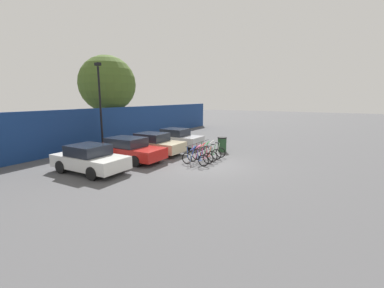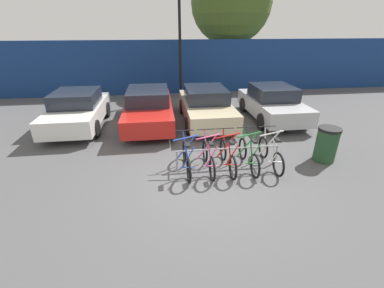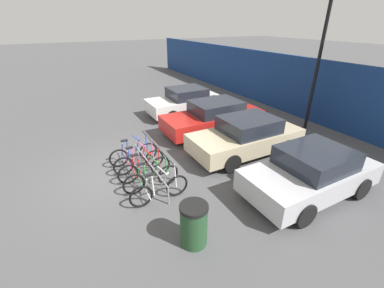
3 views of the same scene
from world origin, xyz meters
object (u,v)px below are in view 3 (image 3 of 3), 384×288
(bicycle_blue, at_px, (134,153))
(bicycle_white, at_px, (160,189))
(car_beige, at_px, (246,136))
(car_silver, at_px, (311,173))
(car_white, at_px, (186,101))
(car_red, at_px, (214,117))
(bicycle_pink, at_px, (139,161))
(bicycle_red, at_px, (145,169))
(lamp_post, at_px, (321,51))
(bicycle_green, at_px, (151,178))
(trash_bin, at_px, (194,224))
(bike_rack, at_px, (150,165))

(bicycle_blue, distance_m, bicycle_white, 2.38)
(bicycle_white, relative_size, car_beige, 0.41)
(bicycle_blue, distance_m, car_silver, 5.62)
(car_white, xyz_separation_m, car_red, (2.72, 0.01, 0.00))
(bicycle_white, xyz_separation_m, car_silver, (1.68, 3.87, 0.31))
(bicycle_pink, relative_size, car_beige, 0.41)
(bicycle_pink, distance_m, car_white, 5.92)
(bicycle_red, xyz_separation_m, car_silver, (2.92, 3.87, 0.31))
(car_beige, distance_m, lamp_post, 4.95)
(car_red, bearing_deg, bicycle_green, -54.72)
(bicycle_red, relative_size, bicycle_green, 1.00)
(bicycle_blue, bearing_deg, trash_bin, 1.88)
(car_silver, distance_m, lamp_post, 6.02)
(car_white, relative_size, trash_bin, 3.82)
(bicycle_pink, height_order, lamp_post, lamp_post)
(bicycle_red, distance_m, car_red, 4.56)
(bicycle_blue, relative_size, bicycle_green, 1.00)
(bike_rack, xyz_separation_m, bicycle_white, (1.19, -0.15, -0.10))
(bicycle_green, relative_size, car_red, 0.38)
(bicycle_green, bearing_deg, car_red, 127.45)
(bicycle_white, bearing_deg, lamp_post, 105.42)
(bicycle_white, height_order, car_beige, car_beige)
(bicycle_blue, bearing_deg, bicycle_red, 0.34)
(bicycle_pink, bearing_deg, lamp_post, 91.18)
(car_beige, relative_size, car_silver, 1.07)
(bicycle_green, xyz_separation_m, lamp_post, (-1.16, 7.97, 3.02))
(bicycle_red, height_order, bicycle_white, same)
(trash_bin, bearing_deg, bicycle_blue, -178.46)
(bicycle_blue, bearing_deg, lamp_post, 86.17)
(bicycle_pink, xyz_separation_m, bicycle_green, (1.14, 0.00, 0.00))
(bicycle_green, distance_m, car_white, 6.81)
(car_white, xyz_separation_m, trash_bin, (7.91, -3.85, -0.17))
(bike_rack, distance_m, car_beige, 3.74)
(car_white, bearing_deg, car_silver, -0.62)
(car_white, xyz_separation_m, lamp_post, (4.37, 4.02, 2.71))
(bicycle_red, distance_m, trash_bin, 2.98)
(bicycle_white, bearing_deg, bicycle_red, -177.30)
(bicycle_white, bearing_deg, trash_bin, 6.34)
(car_red, height_order, car_silver, same)
(car_silver, bearing_deg, bicycle_blue, -136.37)
(car_beige, bearing_deg, bicycle_pink, -99.22)
(bike_rack, distance_m, bicycle_pink, 0.61)
(bike_rack, xyz_separation_m, car_white, (-4.98, 3.81, 0.22))
(car_beige, relative_size, lamp_post, 0.69)
(bike_rack, relative_size, bicycle_red, 1.71)
(bicycle_blue, distance_m, bicycle_pink, 0.60)
(car_silver, xyz_separation_m, lamp_post, (-3.48, 4.10, 2.71))
(car_red, relative_size, car_beige, 1.08)
(bike_rack, xyz_separation_m, bicycle_green, (0.55, -0.15, -0.10))
(bicycle_green, bearing_deg, car_silver, 61.23)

